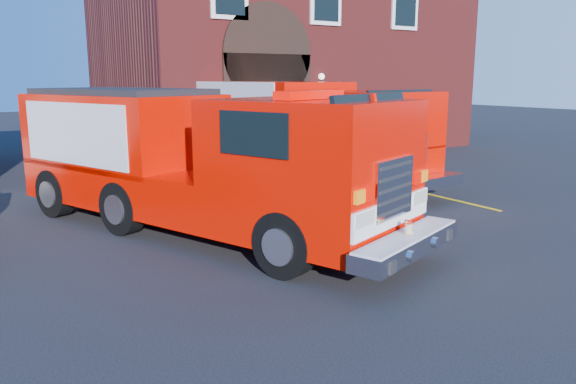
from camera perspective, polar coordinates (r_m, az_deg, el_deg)
ground at (r=10.64m, az=-3.44°, el=-5.77°), size 100.00×100.00×0.00m
parking_stripe_near at (r=15.39m, az=16.43°, el=-0.77°), size 0.12×3.00×0.01m
parking_stripe_mid at (r=17.48m, az=9.10°, el=0.99°), size 0.12×3.00×0.01m
parking_stripe_far at (r=19.80m, az=3.42°, el=2.35°), size 0.12×3.00×0.01m
fire_station at (r=26.78m, az=-0.89°, el=13.88°), size 15.20×10.20×8.45m
fire_engine at (r=11.69m, az=-9.52°, el=3.35°), size 5.86×9.89×2.95m
secondary_truck at (r=17.32m, az=0.85°, el=6.55°), size 3.87×9.61×3.04m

